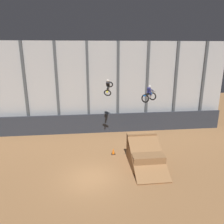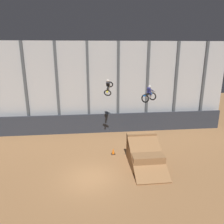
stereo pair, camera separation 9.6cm
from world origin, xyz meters
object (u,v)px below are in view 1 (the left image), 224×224
hay_bale_trackside (141,143)px  dirt_ramp (145,154)px  rider_bike_left_air (108,87)px  traffic_cone_near_ramp (113,151)px  rider_bike_right_air (149,95)px

hay_bale_trackside → dirt_ramp: bearing=-98.4°
rider_bike_left_air → hay_bale_trackside: bearing=-14.2°
dirt_ramp → rider_bike_left_air: 7.53m
rider_bike_left_air → traffic_cone_near_ramp: (0.13, -3.16, -5.47)m
dirt_ramp → rider_bike_right_air: size_ratio=2.83×
traffic_cone_near_ramp → hay_bale_trackside: size_ratio=0.61×
dirt_ramp → hay_bale_trackside: (0.50, 3.39, -0.53)m
rider_bike_right_air → hay_bale_trackside: size_ratio=1.70×
dirt_ramp → rider_bike_left_air: (-2.56, 5.07, 4.94)m
rider_bike_left_air → hay_bale_trackside: (3.06, -1.68, -5.47)m
dirt_ramp → traffic_cone_near_ramp: bearing=141.9°
traffic_cone_near_ramp → hay_bale_trackside: 3.29m
traffic_cone_near_ramp → hay_bale_trackside: (2.93, 1.48, -0.00)m
dirt_ramp → rider_bike_left_air: rider_bike_left_air is taller
traffic_cone_near_ramp → rider_bike_left_air: bearing=92.3°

